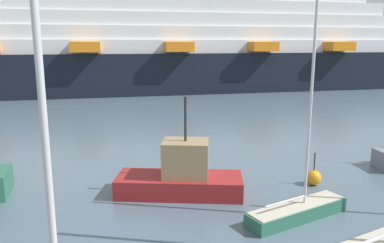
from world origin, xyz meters
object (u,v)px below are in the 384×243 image
at_px(sailboat_3, 298,208).
at_px(channel_buoy_1, 313,177).
at_px(cruise_ship, 128,47).
at_px(fishing_boat_3, 181,176).

height_order(sailboat_3, channel_buoy_1, sailboat_3).
bearing_deg(cruise_ship, sailboat_3, -85.15).
relative_size(sailboat_3, fishing_boat_3, 1.42).
distance_m(sailboat_3, fishing_boat_3, 5.68).
height_order(sailboat_3, fishing_boat_3, sailboat_3).
relative_size(channel_buoy_1, cruise_ship, 0.02).
height_order(sailboat_3, cruise_ship, cruise_ship).
bearing_deg(fishing_boat_3, sailboat_3, -24.47).
relative_size(sailboat_3, channel_buoy_1, 5.27).
bearing_deg(fishing_boat_3, cruise_ship, 105.79).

